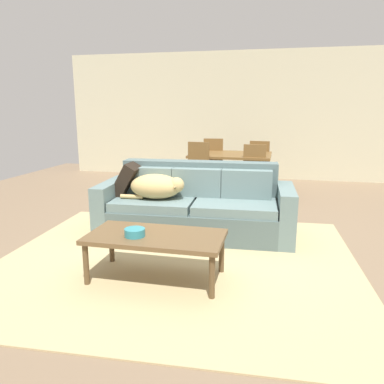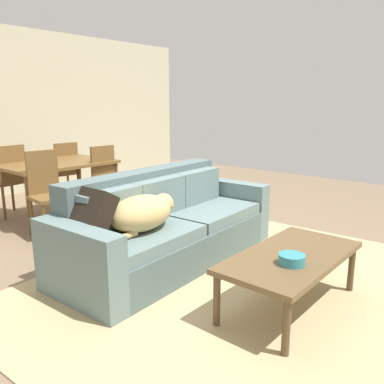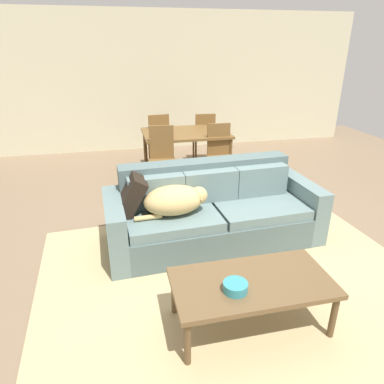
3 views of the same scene
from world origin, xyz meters
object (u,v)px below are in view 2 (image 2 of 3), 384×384
(couch, at_px, (166,227))
(dining_table, at_px, (56,167))
(bowl_on_coffee_table, at_px, (292,259))
(dining_chair_far_right, at_px, (64,169))
(dining_chair_far_left, at_px, (9,177))
(dog_on_left_cushion, at_px, (143,213))
(throw_pillow_by_left_arm, at_px, (87,216))
(coffee_table, at_px, (291,260))
(dining_chair_near_right, at_px, (108,179))
(dining_chair_near_left, at_px, (48,190))

(couch, xyz_separation_m, dining_table, (0.15, 2.16, 0.34))
(bowl_on_coffee_table, bearing_deg, dining_chair_far_right, 78.36)
(dining_table, height_order, dining_chair_far_left, dining_chair_far_left)
(dog_on_left_cushion, bearing_deg, throw_pillow_by_left_arm, 156.17)
(coffee_table, bearing_deg, throw_pillow_by_left_arm, 120.90)
(dining_chair_near_right, bearing_deg, dining_chair_near_left, -174.10)
(throw_pillow_by_left_arm, distance_m, dining_chair_far_left, 2.74)
(dog_on_left_cushion, height_order, bowl_on_coffee_table, dog_on_left_cushion)
(couch, distance_m, dining_chair_near_left, 1.60)
(dog_on_left_cushion, height_order, coffee_table, dog_on_left_cushion)
(throw_pillow_by_left_arm, bearing_deg, dog_on_left_cushion, -20.87)
(dining_chair_near_left, xyz_separation_m, dining_chair_near_right, (0.92, 0.08, -0.02))
(throw_pillow_by_left_arm, xyz_separation_m, dining_chair_near_right, (1.47, 1.62, -0.13))
(dining_chair_far_right, bearing_deg, dining_chair_far_left, 10.89)
(dog_on_left_cushion, bearing_deg, bowl_on_coffee_table, -83.74)
(dining_chair_far_left, relative_size, dining_chair_far_right, 1.04)
(dog_on_left_cushion, height_order, throw_pillow_by_left_arm, throw_pillow_by_left_arm)
(dining_chair_far_right, bearing_deg, dining_chair_near_right, 93.55)
(dining_chair_near_left, xyz_separation_m, dining_chair_far_right, (0.96, 1.20, -0.02))
(throw_pillow_by_left_arm, relative_size, dining_chair_near_right, 0.44)
(couch, xyz_separation_m, dining_chair_near_left, (-0.33, 1.56, 0.20))
(coffee_table, relative_size, bowl_on_coffee_table, 6.68)
(dining_table, bearing_deg, dining_chair_far_right, 51.38)
(dining_chair_far_left, bearing_deg, couch, 88.53)
(dining_table, relative_size, dining_chair_far_right, 1.49)
(coffee_table, xyz_separation_m, dining_chair_near_left, (-0.26, 2.90, 0.16))
(coffee_table, distance_m, dining_chair_far_right, 4.16)
(dining_chair_far_left, distance_m, dining_chair_far_right, 0.88)
(couch, height_order, dining_chair_far_left, dining_chair_far_left)
(bowl_on_coffee_table, distance_m, dining_chair_near_right, 3.17)
(throw_pillow_by_left_arm, height_order, dining_chair_far_right, dining_chair_far_right)
(couch, relative_size, coffee_table, 1.95)
(throw_pillow_by_left_arm, bearing_deg, dining_chair_near_right, 47.96)
(couch, relative_size, dining_chair_near_left, 2.42)
(dining_table, xyz_separation_m, dining_chair_far_right, (0.48, 0.60, -0.16))
(couch, xyz_separation_m, bowl_on_coffee_table, (-0.24, -1.43, 0.13))
(dining_chair_far_right, bearing_deg, dog_on_left_cushion, 75.51)
(bowl_on_coffee_table, bearing_deg, dining_chair_near_left, 91.84)
(couch, distance_m, dining_chair_far_left, 2.69)
(bowl_on_coffee_table, xyz_separation_m, dining_chair_near_right, (0.82, 3.06, 0.06))
(couch, relative_size, dining_table, 1.72)
(dining_chair_near_right, bearing_deg, dining_chair_far_right, 89.08)
(throw_pillow_by_left_arm, distance_m, dining_chair_far_right, 3.14)
(couch, height_order, coffee_table, couch)
(dining_chair_near_left, bearing_deg, dining_chair_near_right, 11.35)
(bowl_on_coffee_table, bearing_deg, dining_chair_near_right, 74.98)
(dining_table, distance_m, dining_chair_near_right, 0.70)
(dining_chair_near_right, xyz_separation_m, dining_chair_far_left, (-0.83, 1.04, 0.02))
(coffee_table, distance_m, dining_chair_near_right, 3.05)
(couch, xyz_separation_m, dining_chair_far_right, (0.62, 2.75, 0.18))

